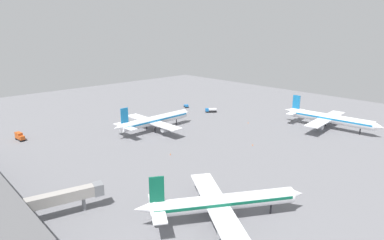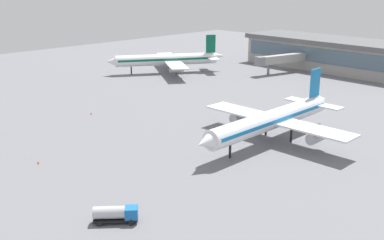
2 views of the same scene
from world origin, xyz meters
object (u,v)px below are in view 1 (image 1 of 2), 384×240
(airplane_at_gate, at_px, (155,120))
(safety_cone_mid_apron, at_px, (248,123))
(airplane_distant, at_px, (222,202))
(safety_cone_far_side, at_px, (253,145))
(airplane_taxiing, at_px, (329,118))
(catering_truck, at_px, (20,136))
(fuel_truck, at_px, (211,110))
(pushback_tractor, at_px, (186,106))
(safety_cone_near_gate, at_px, (170,154))

(airplane_at_gate, bearing_deg, safety_cone_mid_apron, -29.75)
(airplane_distant, height_order, safety_cone_mid_apron, airplane_distant)
(airplane_distant, height_order, safety_cone_far_side, airplane_distant)
(airplane_taxiing, relative_size, safety_cone_mid_apron, 76.56)
(airplane_distant, bearing_deg, catering_truck, 131.49)
(airplane_at_gate, bearing_deg, fuel_truck, 6.13)
(safety_cone_mid_apron, bearing_deg, pushback_tractor, 179.72)
(airplane_at_gate, height_order, safety_cone_far_side, airplane_at_gate)
(airplane_taxiing, xyz_separation_m, fuel_truck, (-60.08, -17.94, -3.69))
(fuel_truck, relative_size, safety_cone_near_gate, 10.07)
(airplane_at_gate, xyz_separation_m, pushback_tractor, (-24.41, 41.83, -3.92))
(airplane_at_gate, xyz_separation_m, fuel_truck, (-5.70, 43.92, -3.50))
(airplane_at_gate, height_order, pushback_tractor, airplane_at_gate)
(airplane_at_gate, height_order, safety_cone_near_gate, airplane_at_gate)
(fuel_truck, bearing_deg, airplane_taxiing, 146.78)
(airplane_taxiing, bearing_deg, pushback_tractor, -170.90)
(airplane_at_gate, relative_size, fuel_truck, 7.31)
(airplane_taxiing, xyz_separation_m, catering_truck, (-82.52, -112.50, -3.38))
(catering_truck, bearing_deg, airplane_at_gate, 54.01)
(airplane_distant, xyz_separation_m, safety_cone_near_gate, (-42.03, 18.24, -4.49))
(airplane_taxiing, height_order, catering_truck, airplane_taxiing)
(catering_truck, distance_m, fuel_truck, 97.19)
(airplane_distant, bearing_deg, airplane_at_gate, 96.48)
(safety_cone_far_side, bearing_deg, safety_cone_mid_apron, 130.45)
(airplane_at_gate, relative_size, pushback_tractor, 9.23)
(pushback_tractor, relative_size, fuel_truck, 0.79)
(airplane_distant, distance_m, pushback_tractor, 121.09)
(airplane_distant, height_order, catering_truck, airplane_distant)
(safety_cone_mid_apron, distance_m, safety_cone_far_side, 32.86)
(airplane_at_gate, xyz_separation_m, safety_cone_far_side, (43.89, 16.59, -4.59))
(airplane_taxiing, distance_m, fuel_truck, 62.81)
(pushback_tractor, bearing_deg, airplane_distant, -10.30)
(fuel_truck, distance_m, safety_cone_near_gate, 67.88)
(safety_cone_mid_apron, bearing_deg, safety_cone_near_gate, -83.55)
(catering_truck, height_order, safety_cone_near_gate, catering_truck)
(safety_cone_near_gate, distance_m, safety_cone_far_side, 34.49)
(airplane_at_gate, height_order, airplane_distant, airplane_at_gate)
(safety_cone_near_gate, bearing_deg, catering_truck, -147.62)
(airplane_at_gate, distance_m, fuel_truck, 44.42)
(catering_truck, bearing_deg, airplane_taxiing, 46.81)
(fuel_truck, xyz_separation_m, safety_cone_mid_apron, (28.27, -2.32, -1.09))
(catering_truck, distance_m, safety_cone_mid_apron, 105.27)
(airplane_distant, height_order, fuel_truck, airplane_distant)
(airplane_taxiing, bearing_deg, safety_cone_mid_apron, -152.67)
(airplane_taxiing, relative_size, catering_truck, 7.94)
(safety_cone_far_side, bearing_deg, airplane_distant, -61.25)
(fuel_truck, relative_size, safety_cone_mid_apron, 10.07)
(pushback_tractor, height_order, safety_cone_mid_apron, pushback_tractor)
(safety_cone_near_gate, bearing_deg, safety_cone_far_side, 64.25)
(safety_cone_mid_apron, height_order, safety_cone_far_side, same)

